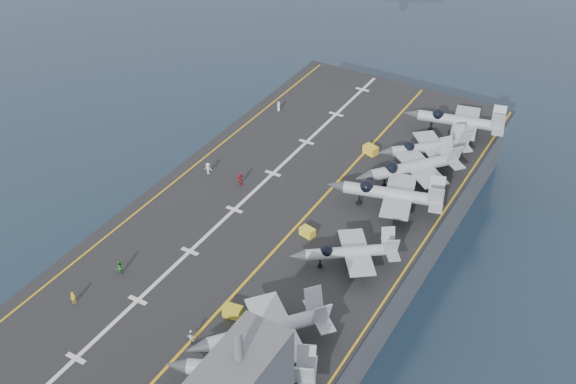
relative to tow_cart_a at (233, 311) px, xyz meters
The scene contains 23 objects.
ground 20.42m from the tow_cart_a, 106.21° to the left, with size 500.00×500.00×0.00m, color #142135.
hull 18.21m from the tow_cart_a, 106.21° to the left, with size 36.00×90.00×10.00m, color #56595E.
flight_deck 17.21m from the tow_cart_a, 106.21° to the left, with size 38.00×92.00×0.40m, color black.
foul_line 16.61m from the tow_cart_a, 96.22° to the left, with size 0.35×90.00×0.02m, color gold.
landing_centerline 19.73m from the tow_cart_a, 123.20° to the left, with size 0.50×90.00×0.02m, color silver.
deck_edge_port 27.35m from the tow_cart_a, 142.87° to the left, with size 0.25×90.00×0.02m, color gold.
deck_edge_stbd 21.46m from the tow_cart_a, 50.30° to the left, with size 0.25×90.00×0.02m, color gold.
fighter_jet_1 10.55m from the tow_cart_a, 46.43° to the right, with size 17.93×15.40×5.25m, color gray, non-canonical shape.
fighter_jet_2 6.40m from the tow_cart_a, 18.28° to the right, with size 17.92×18.59×5.40m, color #99A2A9, non-canonical shape.
fighter_jet_4 16.12m from the tow_cart_a, 61.93° to the left, with size 15.72×14.81×4.55m, color gray, non-canonical shape.
fighter_jet_5 28.15m from the tow_cart_a, 74.91° to the left, with size 17.77×14.15×5.41m, color gray, non-canonical shape.
fighter_jet_6 35.41m from the tow_cart_a, 78.12° to the left, with size 18.08×18.70×5.44m, color #90989F, non-canonical shape.
fighter_jet_7 41.63m from the tow_cart_a, 80.17° to the left, with size 16.34×15.98×4.77m, color gray, non-canonical shape.
fighter_jet_8 50.97m from the tow_cart_a, 80.26° to the left, with size 17.33×13.43×5.37m, color #99A3A9, non-canonical shape.
tow_cart_a is the anchor object (origin of this frame).
tow_cart_b 16.67m from the tow_cart_a, 88.95° to the left, with size 2.05×1.55×1.11m, color yellow, non-canonical shape.
tow_cart_c 38.51m from the tow_cart_a, 91.41° to the left, with size 2.43×1.97×1.26m, color yellow, non-canonical shape.
crew_1 18.35m from the tow_cart_a, 155.90° to the right, with size 1.18×1.02×1.66m, color yellow.
crew_2 15.63m from the tow_cart_a, behind, with size 0.79×1.18×1.95m, color #23842D.
crew_3 28.79m from the tow_cart_a, 130.75° to the left, with size 1.23×0.98×1.79m, color silver.
crew_4 25.55m from the tow_cart_a, 121.35° to the left, with size 1.06×1.36×2.02m, color #AB202B.
crew_5 47.09m from the tow_cart_a, 114.52° to the left, with size 1.16×1.14×1.63m, color white.
crew_7 5.74m from the tow_cart_a, 107.50° to the right, with size 1.19×1.14×1.66m, color white.
Camera 1 is at (39.04, -63.20, 68.57)m, focal length 45.00 mm.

